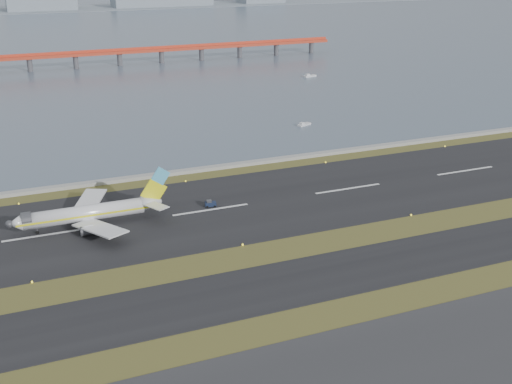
% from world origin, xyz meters
% --- Properties ---
extents(ground, '(1000.00, 1000.00, 0.00)m').
position_xyz_m(ground, '(0.00, 0.00, 0.00)').
color(ground, '#434E1C').
rests_on(ground, ground).
extents(taxiway_strip, '(1000.00, 18.00, 0.10)m').
position_xyz_m(taxiway_strip, '(0.00, -12.00, 0.05)').
color(taxiway_strip, black).
rests_on(taxiway_strip, ground).
extents(runway_strip, '(1000.00, 45.00, 0.10)m').
position_xyz_m(runway_strip, '(0.00, 30.00, 0.05)').
color(runway_strip, black).
rests_on(runway_strip, ground).
extents(seawall, '(1000.00, 2.50, 1.00)m').
position_xyz_m(seawall, '(0.00, 60.00, 0.50)').
color(seawall, gray).
rests_on(seawall, ground).
extents(bay_water, '(1400.00, 800.00, 1.30)m').
position_xyz_m(bay_water, '(0.00, 460.00, 0.00)').
color(bay_water, '#4B586C').
rests_on(bay_water, ground).
extents(red_pier, '(260.00, 5.00, 10.20)m').
position_xyz_m(red_pier, '(20.00, 250.00, 7.28)').
color(red_pier, '#BC3720').
rests_on(red_pier, ground).
extents(far_shoreline, '(1400.00, 80.00, 60.50)m').
position_xyz_m(far_shoreline, '(13.62, 620.00, 6.07)').
color(far_shoreline, gray).
rests_on(far_shoreline, ground).
extents(airliner, '(38.52, 32.89, 12.80)m').
position_xyz_m(airliner, '(-29.52, 31.39, 3.46)').
color(airliner, white).
rests_on(airliner, ground).
extents(pushback_tug, '(3.08, 2.13, 1.81)m').
position_xyz_m(pushback_tug, '(0.60, 32.08, 0.88)').
color(pushback_tug, '#131D36').
rests_on(pushback_tug, ground).
extents(workboat_near, '(6.23, 4.18, 1.45)m').
position_xyz_m(workboat_near, '(58.37, 94.94, 0.46)').
color(workboat_near, silver).
rests_on(workboat_near, ground).
extents(workboat_far, '(7.53, 3.98, 1.75)m').
position_xyz_m(workboat_far, '(103.54, 179.91, 0.55)').
color(workboat_far, silver).
rests_on(workboat_far, ground).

